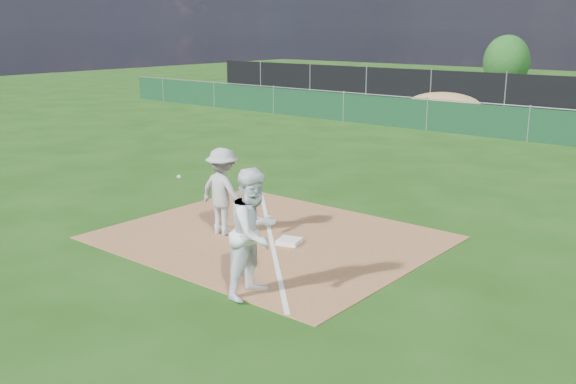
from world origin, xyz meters
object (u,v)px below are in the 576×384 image
at_px(first_base, 289,241).
at_px(runner, 254,233).
at_px(play_at_first, 223,192).
at_px(tree_left, 506,62).
at_px(car_left, 511,87).

bearing_deg(first_base, runner, -63.19).
bearing_deg(play_at_first, tree_left, 102.45).
bearing_deg(first_base, car_left, 102.28).
xyz_separation_m(play_at_first, tree_left, (-7.29, 33.01, 0.91)).
bearing_deg(first_base, play_at_first, -165.36).
bearing_deg(runner, first_base, 21.92).
bearing_deg(tree_left, first_base, -75.14).
height_order(car_left, tree_left, tree_left).
height_order(play_at_first, car_left, play_at_first).
xyz_separation_m(runner, tree_left, (-9.75, 34.79, 0.79)).
height_order(first_base, runner, runner).
distance_m(first_base, car_left, 26.23).
bearing_deg(car_left, play_at_first, -167.67).
distance_m(runner, car_left, 28.55).
xyz_separation_m(play_at_first, car_left, (-4.20, 25.98, -0.04)).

